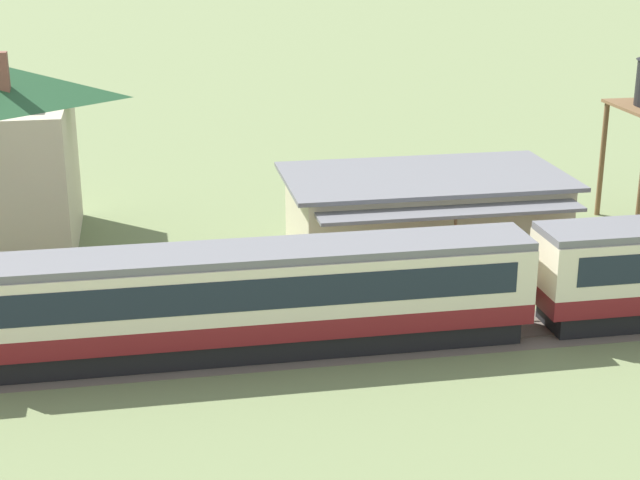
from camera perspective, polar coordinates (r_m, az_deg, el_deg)
passenger_train at (r=36.70m, az=-2.86°, el=-3.16°), size 105.35×2.87×4.13m
railway_track at (r=39.72m, az=10.39°, el=-5.28°), size 158.02×3.60×0.04m
station_building at (r=47.42m, az=6.06°, el=1.53°), size 13.43×8.73×3.97m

